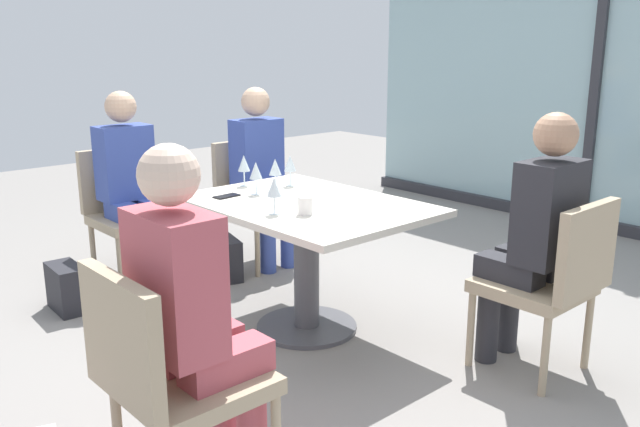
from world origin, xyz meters
name	(u,v)px	position (x,y,z in m)	size (l,w,h in m)	color
ground_plane	(307,328)	(0.00, 0.00, 0.00)	(12.00, 12.00, 0.00)	gray
window_wall_backdrop	(597,85)	(0.00, 3.20, 1.21)	(4.65, 0.10, 2.70)	#96B7BC
dining_table_main	(306,234)	(0.00, 0.00, 0.55)	(1.29, 0.93, 0.73)	silver
chair_far_left	(254,194)	(-1.17, 0.51, 0.50)	(0.50, 0.46, 0.87)	tan
chair_front_right	(167,372)	(0.78, -1.30, 0.50)	(0.46, 0.50, 0.87)	tan
chair_side_end	(125,206)	(-1.45, -0.34, 0.50)	(0.50, 0.46, 0.87)	tan
chair_far_right	(553,277)	(1.17, 0.51, 0.50)	(0.50, 0.46, 0.87)	tan
person_far_left	(262,169)	(-1.06, 0.51, 0.70)	(0.39, 0.34, 1.26)	#384C9E
person_front_right	(193,307)	(0.78, -1.19, 0.70)	(0.34, 0.39, 1.26)	#B24C56
person_side_end	(130,179)	(-1.35, -0.34, 0.70)	(0.39, 0.34, 1.26)	#384C9E
person_far_right	(535,230)	(1.06, 0.51, 0.70)	(0.39, 0.34, 1.26)	#28282D
wine_glass_0	(275,168)	(-0.34, 0.06, 0.86)	(0.07, 0.07, 0.18)	silver
wine_glass_1	(274,188)	(0.08, -0.28, 0.86)	(0.07, 0.07, 0.18)	silver
wine_glass_2	(244,164)	(-0.56, 0.00, 0.86)	(0.07, 0.07, 0.18)	silver
wine_glass_3	(290,164)	(-0.38, 0.20, 0.86)	(0.07, 0.07, 0.18)	silver
wine_glass_4	(256,171)	(-0.33, -0.09, 0.86)	(0.07, 0.07, 0.18)	silver
coffee_cup	(305,206)	(0.19, -0.17, 0.78)	(0.08, 0.08, 0.09)	white
cell_phone_on_table	(227,196)	(-0.39, -0.24, 0.73)	(0.07, 0.14, 0.01)	black
handbag_0	(225,258)	(-0.99, 0.13, 0.14)	(0.30, 0.16, 0.28)	#232328
handbag_2	(67,288)	(-1.16, -0.89, 0.14)	(0.30, 0.16, 0.28)	#232328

